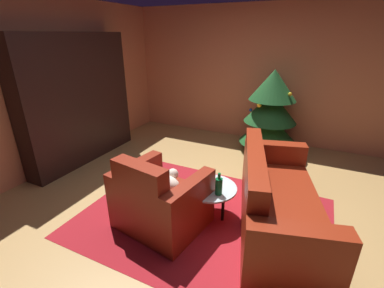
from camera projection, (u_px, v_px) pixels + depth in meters
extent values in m
plane|color=#AF864D|center=(206.00, 209.00, 3.33)|extent=(6.53, 6.53, 0.00)
cube|color=#D77E52|center=(262.00, 76.00, 5.13)|extent=(5.44, 0.06, 2.56)
cube|color=#D77E52|center=(39.00, 89.00, 3.92)|extent=(0.06, 5.56, 2.56)
cube|color=maroon|center=(204.00, 217.00, 3.18)|extent=(2.81, 2.13, 0.01)
cube|color=black|center=(85.00, 101.00, 4.26)|extent=(0.03, 2.03, 2.06)
cube|color=black|center=(119.00, 90.00, 5.15)|extent=(0.34, 0.02, 2.06)
cube|color=black|center=(18.00, 116.00, 3.48)|extent=(0.34, 0.03, 2.06)
cube|color=black|center=(87.00, 157.00, 4.71)|extent=(0.32, 1.98, 0.03)
cube|color=black|center=(84.00, 135.00, 4.55)|extent=(0.32, 1.98, 0.03)
cube|color=black|center=(80.00, 112.00, 4.40)|extent=(0.32, 1.98, 0.02)
cube|color=black|center=(76.00, 88.00, 4.24)|extent=(0.32, 1.98, 0.02)
cube|color=black|center=(71.00, 61.00, 4.09)|extent=(0.32, 1.98, 0.02)
cube|color=black|center=(67.00, 33.00, 3.93)|extent=(0.32, 1.98, 0.03)
cube|color=black|center=(75.00, 116.00, 4.47)|extent=(0.05, 1.04, 0.65)
cube|color=black|center=(76.00, 116.00, 4.46)|extent=(0.03, 1.07, 0.68)
cube|color=red|center=(118.00, 131.00, 5.46)|extent=(0.18, 0.03, 0.32)
cube|color=gold|center=(118.00, 134.00, 5.42)|extent=(0.24, 0.04, 0.24)
cube|color=#276684|center=(115.00, 133.00, 5.38)|extent=(0.16, 0.03, 0.31)
cube|color=orange|center=(114.00, 133.00, 5.35)|extent=(0.16, 0.04, 0.30)
cube|color=#2B843E|center=(113.00, 136.00, 5.31)|extent=(0.21, 0.05, 0.22)
cube|color=red|center=(110.00, 137.00, 5.27)|extent=(0.17, 0.04, 0.23)
cube|color=#C53C32|center=(110.00, 136.00, 5.21)|extent=(0.24, 0.03, 0.30)
cube|color=#3E7846|center=(108.00, 137.00, 5.20)|extent=(0.19, 0.03, 0.27)
cube|color=#4C2F35|center=(113.00, 69.00, 4.96)|extent=(0.25, 0.03, 0.34)
cube|color=#863E97|center=(111.00, 71.00, 4.94)|extent=(0.25, 0.03, 0.28)
cube|color=#B73128|center=(109.00, 70.00, 4.91)|extent=(0.21, 0.04, 0.35)
cube|color=#146682|center=(107.00, 73.00, 4.90)|extent=(0.17, 0.04, 0.23)
cube|color=red|center=(107.00, 72.00, 4.83)|extent=(0.26, 0.04, 0.29)
cube|color=#255095|center=(105.00, 72.00, 4.81)|extent=(0.23, 0.03, 0.29)
cube|color=#AFB0A0|center=(111.00, 48.00, 4.85)|extent=(0.22, 0.03, 0.27)
cube|color=red|center=(108.00, 48.00, 4.84)|extent=(0.16, 0.03, 0.26)
cube|color=#914991|center=(109.00, 49.00, 4.79)|extent=(0.25, 0.04, 0.25)
cube|color=#1F678F|center=(105.00, 48.00, 4.76)|extent=(0.19, 0.03, 0.29)
cube|color=red|center=(104.00, 48.00, 4.73)|extent=(0.20, 0.03, 0.29)
cube|color=#C13B2A|center=(104.00, 50.00, 4.69)|extent=(0.25, 0.05, 0.21)
cube|color=orange|center=(102.00, 50.00, 4.65)|extent=(0.24, 0.04, 0.23)
cube|color=#C0B193|center=(99.00, 47.00, 4.59)|extent=(0.23, 0.04, 0.34)
cube|color=#25547E|center=(96.00, 49.00, 4.59)|extent=(0.16, 0.03, 0.26)
cube|color=maroon|center=(162.00, 208.00, 3.01)|extent=(0.73, 0.86, 0.40)
cube|color=maroon|center=(140.00, 186.00, 2.61)|extent=(0.64, 0.27, 0.48)
cube|color=maroon|center=(190.00, 210.00, 2.76)|extent=(0.27, 0.79, 0.67)
cube|color=maroon|center=(137.00, 188.00, 3.16)|extent=(0.27, 0.79, 0.67)
ellipsoid|color=beige|center=(168.00, 184.00, 2.94)|extent=(0.30, 0.22, 0.18)
sphere|color=beige|center=(173.00, 174.00, 3.03)|extent=(0.13, 0.13, 0.13)
cube|color=maroon|center=(279.00, 212.00, 2.95)|extent=(1.17, 1.67, 0.41)
cube|color=maroon|center=(254.00, 173.00, 2.82)|extent=(0.57, 1.51, 0.50)
cube|color=maroon|center=(294.00, 262.00, 2.12)|extent=(0.82, 0.39, 0.68)
cube|color=maroon|center=(273.00, 166.00, 3.67)|extent=(0.82, 0.39, 0.68)
cylinder|color=black|center=(223.00, 206.00, 3.06)|extent=(0.04, 0.04, 0.38)
cylinder|color=black|center=(208.00, 194.00, 3.29)|extent=(0.04, 0.04, 0.38)
cylinder|color=black|center=(198.00, 207.00, 3.05)|extent=(0.04, 0.04, 0.38)
cylinder|color=silver|center=(210.00, 188.00, 3.06)|extent=(0.61, 0.61, 0.02)
cube|color=#488847|center=(207.00, 183.00, 3.11)|extent=(0.16, 0.15, 0.02)
cube|color=#E5B54A|center=(208.00, 182.00, 3.10)|extent=(0.18, 0.11, 0.02)
cube|color=#B33A31|center=(209.00, 180.00, 3.09)|extent=(0.16, 0.14, 0.02)
cylinder|color=#0F602E|center=(219.00, 187.00, 2.88)|extent=(0.08, 0.08, 0.19)
cylinder|color=#0F602E|center=(219.00, 176.00, 2.83)|extent=(0.03, 0.03, 0.07)
cylinder|color=brown|center=(267.00, 146.00, 4.97)|extent=(0.08, 0.08, 0.17)
cone|color=#1E5524|center=(269.00, 128.00, 4.84)|extent=(1.03, 1.03, 0.52)
cone|color=#1E5524|center=(271.00, 107.00, 4.69)|extent=(0.92, 0.92, 0.52)
cone|color=#1E5524|center=(274.00, 85.00, 4.54)|extent=(0.81, 0.81, 0.52)
sphere|color=blue|center=(251.00, 110.00, 4.92)|extent=(0.06, 0.06, 0.06)
sphere|color=yellow|center=(259.00, 105.00, 4.42)|extent=(0.08, 0.08, 0.08)
sphere|color=blue|center=(274.00, 90.00, 4.87)|extent=(0.07, 0.07, 0.07)
sphere|color=yellow|center=(290.00, 94.00, 4.35)|extent=(0.06, 0.06, 0.06)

